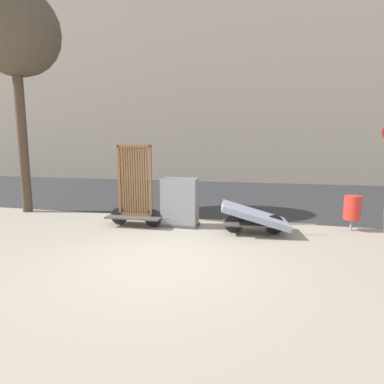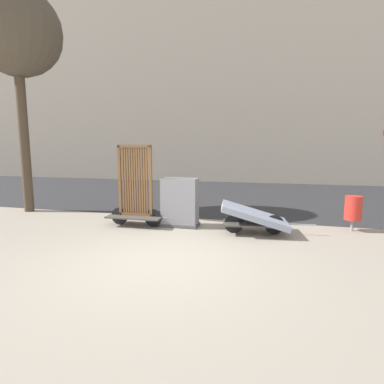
{
  "view_description": "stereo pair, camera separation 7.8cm",
  "coord_description": "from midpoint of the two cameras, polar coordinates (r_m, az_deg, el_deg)",
  "views": [
    {
      "loc": [
        1.81,
        -4.94,
        2.01
      ],
      "look_at": [
        0.0,
        2.27,
        0.96
      ],
      "focal_mm": 28.0,
      "sensor_mm": 36.0,
      "label": 1
    },
    {
      "loc": [
        1.88,
        -4.92,
        2.01
      ],
      "look_at": [
        0.0,
        2.27,
        0.96
      ],
      "focal_mm": 28.0,
      "sensor_mm": 36.0,
      "label": 2
    }
  ],
  "objects": [
    {
      "name": "ground_plane",
      "position": [
        5.63,
        -5.61,
        -12.92
      ],
      "size": [
        60.0,
        60.0,
        0.0
      ],
      "primitive_type": "plane",
      "color": "gray"
    },
    {
      "name": "road_strip",
      "position": [
        13.88,
        6.87,
        -0.37
      ],
      "size": [
        56.0,
        10.35,
        0.01
      ],
      "color": "#2D2D30",
      "rests_on": "ground_plane"
    },
    {
      "name": "building_facade",
      "position": [
        21.64,
        10.07,
        23.26
      ],
      "size": [
        48.0,
        4.0,
        15.5
      ],
      "color": "#9E9384",
      "rests_on": "ground_plane"
    },
    {
      "name": "bike_cart_with_bedframe",
      "position": [
        8.06,
        -10.39,
        -1.15
      ],
      "size": [
        2.19,
        0.75,
        2.14
      ],
      "rotation": [
        0.0,
        0.0,
        0.03
      ],
      "color": "#4C4742",
      "rests_on": "ground_plane"
    },
    {
      "name": "bike_cart_with_mattress",
      "position": [
        7.38,
        12.07,
        -4.64
      ],
      "size": [
        2.29,
        1.26,
        0.75
      ],
      "rotation": [
        0.0,
        0.0,
        0.14
      ],
      "color": "#4C4742",
      "rests_on": "ground_plane"
    },
    {
      "name": "utility_cabinet",
      "position": [
        7.9,
        -2.04,
        -2.29
      ],
      "size": [
        1.0,
        0.51,
        1.28
      ],
      "color": "#4C4C4C",
      "rests_on": "ground_plane"
    },
    {
      "name": "trash_bin",
      "position": [
        8.46,
        28.59,
        -2.71
      ],
      "size": [
        0.4,
        0.4,
        0.88
      ],
      "color": "gray",
      "rests_on": "ground_plane"
    },
    {
      "name": "street_tree",
      "position": [
        11.68,
        -30.32,
        24.65
      ],
      "size": [
        2.7,
        2.7,
        6.98
      ],
      "color": "#4C3D2D",
      "rests_on": "ground_plane"
    }
  ]
}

